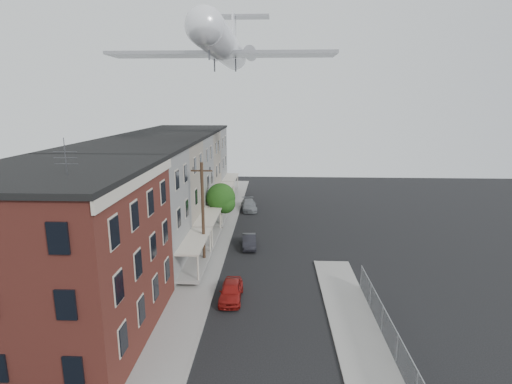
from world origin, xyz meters
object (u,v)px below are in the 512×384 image
car_near (231,291)px  car_far (249,205)px  airplane (224,47)px  car_mid (249,241)px  utility_pole (203,213)px  street_tree (222,199)px

car_near → car_far: size_ratio=0.85×
car_far → airplane: bearing=-111.9°
car_mid → car_far: (-0.85, 13.70, 0.05)m
utility_pole → car_far: (2.79, 18.13, -4.01)m
car_near → car_mid: car_near is taller
utility_pole → airplane: airplane is taller
car_near → car_far: (-0.19, 24.22, 0.00)m
car_mid → airplane: size_ratio=0.15×
street_tree → airplane: (0.51, 0.32, 15.85)m
car_mid → airplane: (-2.80, 5.82, 18.69)m
street_tree → car_far: size_ratio=1.14×
car_mid → car_far: car_far is taller
utility_pole → car_near: 7.88m
street_tree → airplane: 15.87m
street_tree → car_near: (2.64, -16.02, -2.79)m
car_mid → car_far: 13.72m
car_far → airplane: 20.33m
street_tree → car_near: street_tree is taller
car_near → airplane: airplane is taller
street_tree → car_near: bearing=-80.6°
utility_pole → car_far: utility_pole is taller
car_far → utility_pole: bearing=-106.7°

